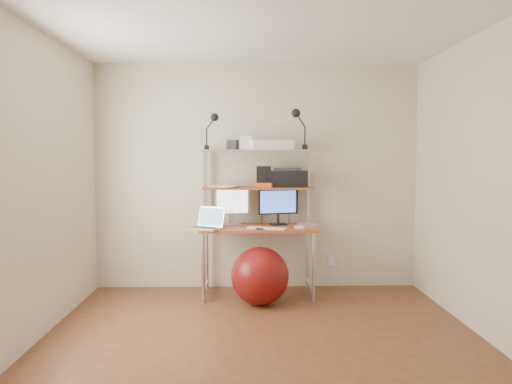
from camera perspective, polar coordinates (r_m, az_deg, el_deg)
room at (r=3.81m, az=0.83°, el=0.67°), size 3.60×3.60×3.60m
computer_desk at (r=5.33m, az=0.19°, el=-1.56°), size 1.20×0.60×1.57m
wall_outlet at (r=5.79m, az=8.63°, el=-7.72°), size 0.08×0.01×0.12m
monitor_silver at (r=5.40m, az=-2.71°, el=-1.36°), size 0.38×0.18×0.43m
monitor_black at (r=5.41m, az=2.55°, el=-1.36°), size 0.44×0.18×0.45m
laptop at (r=5.15m, az=-5.41°, el=-3.65°), size 0.40×0.38×0.28m
keyboard at (r=5.12m, az=1.24°, el=-4.15°), size 0.42×0.24×0.01m
mouse at (r=5.15m, az=4.99°, el=-4.03°), size 0.09×0.06×0.03m
mac_mini at (r=5.40m, az=5.94°, el=-3.60°), size 0.25×0.25×0.04m
phone at (r=5.13m, az=0.52°, el=-4.14°), size 0.10×0.15×0.01m
printer at (r=5.43m, az=3.60°, el=1.60°), size 0.43×0.30×0.20m
nas_cube at (r=5.36m, az=0.87°, el=1.78°), size 0.15×0.15×0.22m
red_box at (r=5.30m, az=0.96°, el=0.80°), size 0.20×0.16×0.05m
scanner at (r=5.38m, az=1.69°, el=5.44°), size 0.49×0.37×0.12m
box_white at (r=5.36m, az=-1.13°, el=5.64°), size 0.13×0.11×0.15m
box_grey at (r=5.41m, az=-2.68°, el=5.40°), size 0.13×0.13×0.11m
clip_lamp_left at (r=5.32m, az=-4.94°, el=7.84°), size 0.15×0.08×0.38m
clip_lamp_right at (r=5.34m, az=4.80°, el=8.22°), size 0.17×0.10×0.43m
exercise_ball at (r=5.04m, az=0.46°, el=-9.57°), size 0.58×0.58×0.58m
paper_stack at (r=5.37m, az=-3.65°, el=0.67°), size 0.40×0.41×0.02m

